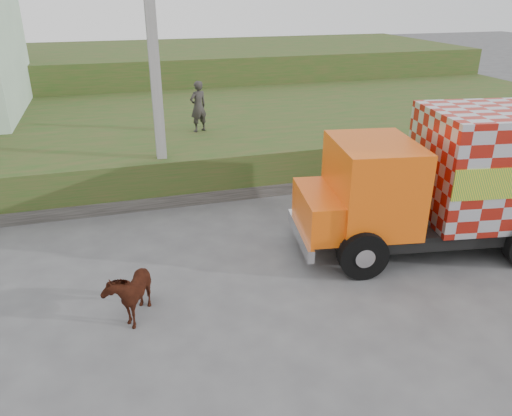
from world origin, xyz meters
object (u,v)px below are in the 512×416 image
object	(u,v)px
utility_pole	(155,75)
cow	(131,290)
cargo_truck	(477,179)
pedestrian	(198,106)

from	to	relation	value
utility_pole	cow	size ratio (longest dim) A/B	5.46
utility_pole	cow	bearing A→B (deg)	-103.14
cargo_truck	pedestrian	size ratio (longest dim) A/B	4.62
utility_pole	cargo_truck	distance (m)	9.49
utility_pole	cow	world-z (taller)	utility_pole
pedestrian	cow	bearing A→B (deg)	46.55
utility_pole	cargo_truck	xyz separation A→B (m)	(7.52, -5.36, -2.16)
cow	pedestrian	distance (m)	9.63
utility_pole	cow	distance (m)	7.15
utility_pole	pedestrian	xyz separation A→B (m)	(1.73, 2.82, -1.64)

